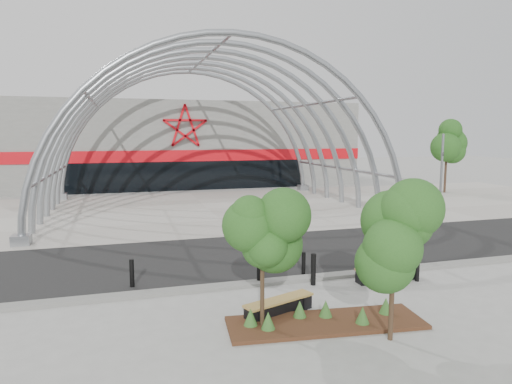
{
  "coord_description": "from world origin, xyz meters",
  "views": [
    {
      "loc": [
        -5.49,
        -14.54,
        5.11
      ],
      "look_at": [
        0.0,
        4.0,
        2.6
      ],
      "focal_mm": 32.0,
      "sensor_mm": 36.0,
      "label": 1
    }
  ],
  "objects": [
    {
      "name": "bg_tree_1",
      "position": [
        21.0,
        18.0,
        4.25
      ],
      "size": [
        2.7,
        2.7,
        5.91
      ],
      "color": "black",
      "rests_on": "ground"
    },
    {
      "name": "signal_pole",
      "position": [
        12.74,
        8.21,
        2.65
      ],
      "size": [
        0.18,
        0.72,
        5.07
      ],
      "color": "slate",
      "rests_on": "ground"
    },
    {
      "name": "ground",
      "position": [
        0.0,
        0.0,
        0.0
      ],
      "size": [
        140.0,
        140.0,
        0.0
      ],
      "primitive_type": "plane",
      "color": "gray",
      "rests_on": "ground"
    },
    {
      "name": "bollard_0",
      "position": [
        -5.28,
        0.7,
        0.48
      ],
      "size": [
        0.15,
        0.15,
        0.95
      ],
      "primitive_type": "cylinder",
      "color": "black",
      "rests_on": "ground"
    },
    {
      "name": "bench_0",
      "position": [
        -1.36,
        -2.89,
        0.23
      ],
      "size": [
        2.25,
        1.23,
        0.47
      ],
      "color": "black",
      "rests_on": "ground"
    },
    {
      "name": "bollard_1",
      "position": [
        -1.11,
        -0.14,
        0.53
      ],
      "size": [
        0.17,
        0.17,
        1.05
      ],
      "primitive_type": "cylinder",
      "color": "black",
      "rests_on": "ground"
    },
    {
      "name": "kerb",
      "position": [
        0.0,
        -0.25,
        0.06
      ],
      "size": [
        60.0,
        0.5,
        0.12
      ],
      "primitive_type": "cube",
      "color": "slate",
      "rests_on": "ground"
    },
    {
      "name": "planting_bed",
      "position": [
        -0.45,
        -3.84,
        0.13
      ],
      "size": [
        5.41,
        2.17,
        0.56
      ],
      "color": "#371C13",
      "rests_on": "ground"
    },
    {
      "name": "road",
      "position": [
        0.0,
        3.5,
        0.01
      ],
      "size": [
        140.0,
        7.0,
        0.02
      ],
      "primitive_type": "cube",
      "color": "black",
      "rests_on": "ground"
    },
    {
      "name": "vault_canopy",
      "position": [
        0.0,
        15.5,
        0.02
      ],
      "size": [
        20.8,
        15.8,
        20.36
      ],
      "color": "gray",
      "rests_on": "ground"
    },
    {
      "name": "forecourt",
      "position": [
        0.0,
        15.5,
        0.02
      ],
      "size": [
        60.0,
        17.0,
        0.04
      ],
      "primitive_type": "cube",
      "color": "#A7A197",
      "rests_on": "ground"
    },
    {
      "name": "street_tree_1",
      "position": [
        0.78,
        -5.15,
        2.64
      ],
      "size": [
        1.55,
        1.55,
        3.67
      ],
      "color": "#342315",
      "rests_on": "ground"
    },
    {
      "name": "bollard_2",
      "position": [
        0.6,
        -0.8,
        0.54
      ],
      "size": [
        0.17,
        0.17,
        1.08
      ],
      "primitive_type": "cylinder",
      "color": "black",
      "rests_on": "ground"
    },
    {
      "name": "bollard_3",
      "position": [
        0.67,
        0.23,
        0.44
      ],
      "size": [
        0.14,
        0.14,
        0.87
      ],
      "primitive_type": "cylinder",
      "color": "black",
      "rests_on": "ground"
    },
    {
      "name": "bench_1",
      "position": [
        3.23,
        -1.12,
        0.23
      ],
      "size": [
        2.31,
        0.57,
        0.48
      ],
      "color": "black",
      "rests_on": "ground"
    },
    {
      "name": "street_tree_0",
      "position": [
        -2.09,
        -3.62,
        2.52
      ],
      "size": [
        1.54,
        1.54,
        3.51
      ],
      "color": "#302313",
      "rests_on": "ground"
    },
    {
      "name": "arena_building",
      "position": [
        0.0,
        33.45,
        3.99
      ],
      "size": [
        34.0,
        15.24,
        8.0
      ],
      "color": "slate",
      "rests_on": "ground"
    },
    {
      "name": "bollard_4",
      "position": [
        4.22,
        -1.46,
        0.44
      ],
      "size": [
        0.14,
        0.14,
        0.87
      ],
      "primitive_type": "cylinder",
      "color": "black",
      "rests_on": "ground"
    }
  ]
}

